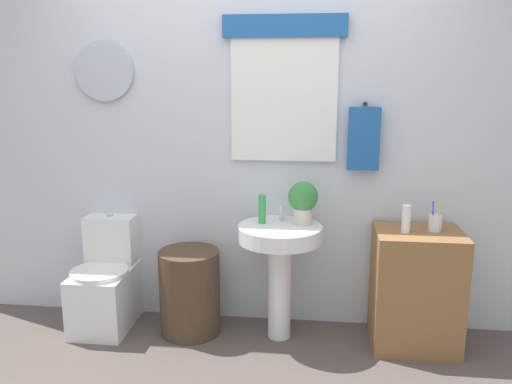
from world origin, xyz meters
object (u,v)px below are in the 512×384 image
(pedestal_sink, at_px, (280,253))
(soap_bottle, at_px, (262,209))
(lotion_bottle, at_px, (406,219))
(toilet, at_px, (106,285))
(toothbrush_cup, at_px, (435,223))
(wooden_cabinet, at_px, (416,289))
(laundry_hamper, at_px, (190,292))
(potted_plant, at_px, (303,200))

(pedestal_sink, xyz_separation_m, soap_bottle, (-0.12, 0.05, 0.27))
(pedestal_sink, distance_m, lotion_bottle, 0.81)
(toilet, height_order, lotion_bottle, lotion_bottle)
(pedestal_sink, bearing_deg, toothbrush_cup, 1.20)
(pedestal_sink, relative_size, wooden_cabinet, 1.01)
(pedestal_sink, distance_m, toothbrush_cup, 0.98)
(wooden_cabinet, xyz_separation_m, toothbrush_cup, (0.09, 0.02, 0.43))
(toilet, bearing_deg, pedestal_sink, -1.60)
(laundry_hamper, height_order, pedestal_sink, pedestal_sink)
(lotion_bottle, bearing_deg, pedestal_sink, 177.02)
(potted_plant, distance_m, lotion_bottle, 0.64)
(pedestal_sink, bearing_deg, wooden_cabinet, 0.00)
(soap_bottle, bearing_deg, lotion_bottle, -5.79)
(pedestal_sink, bearing_deg, potted_plant, 23.20)
(pedestal_sink, xyz_separation_m, potted_plant, (0.14, 0.06, 0.34))
(laundry_hamper, distance_m, lotion_bottle, 1.48)
(toilet, xyz_separation_m, potted_plant, (1.33, 0.03, 0.63))
(potted_plant, distance_m, toothbrush_cup, 0.82)
(wooden_cabinet, relative_size, potted_plant, 2.73)
(wooden_cabinet, height_order, potted_plant, potted_plant)
(laundry_hamper, distance_m, wooden_cabinet, 1.46)
(soap_bottle, relative_size, lotion_bottle, 1.06)
(laundry_hamper, xyz_separation_m, wooden_cabinet, (1.46, 0.00, 0.09))
(toilet, relative_size, laundry_hamper, 1.34)
(pedestal_sink, bearing_deg, toilet, 178.40)
(soap_bottle, bearing_deg, toilet, -179.10)
(wooden_cabinet, height_order, soap_bottle, soap_bottle)
(soap_bottle, bearing_deg, pedestal_sink, -22.62)
(wooden_cabinet, xyz_separation_m, potted_plant, (-0.72, 0.06, 0.54))
(toothbrush_cup, bearing_deg, toilet, 179.64)
(wooden_cabinet, height_order, lotion_bottle, lotion_bottle)
(pedestal_sink, distance_m, wooden_cabinet, 0.88)
(toilet, xyz_separation_m, wooden_cabinet, (2.05, -0.03, 0.09))
(laundry_hamper, height_order, toothbrush_cup, toothbrush_cup)
(toilet, height_order, potted_plant, potted_plant)
(wooden_cabinet, bearing_deg, toilet, 179.07)
(lotion_bottle, relative_size, toothbrush_cup, 0.94)
(toilet, bearing_deg, laundry_hamper, -3.21)
(wooden_cabinet, distance_m, lotion_bottle, 0.48)
(potted_plant, bearing_deg, pedestal_sink, -156.80)
(toilet, relative_size, soap_bottle, 4.12)
(toilet, height_order, pedestal_sink, pedestal_sink)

